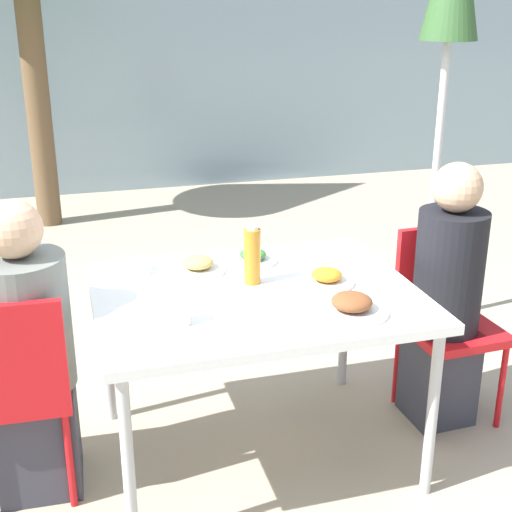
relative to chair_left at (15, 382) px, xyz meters
name	(u,v)px	position (x,y,z in m)	size (l,w,h in m)	color
ground_plane	(256,451)	(0.94, 0.04, -0.52)	(24.00, 24.00, 0.00)	tan
building_facade	(124,33)	(0.94, 4.65, 0.98)	(10.00, 0.20, 3.00)	gray
dining_table	(256,304)	(0.94, 0.04, 0.18)	(1.28, 0.99, 0.76)	white
chair_left	(15,382)	(0.00, 0.00, 0.00)	(0.42, 0.42, 0.88)	red
person_left	(29,360)	(0.05, 0.08, 0.05)	(0.34, 0.34, 1.19)	#383842
chair_right	(444,307)	(1.87, 0.17, 0.00)	(0.42, 0.42, 0.88)	red
person_right	(446,301)	(1.83, 0.08, 0.07)	(0.30, 0.30, 1.22)	#383842
closed_umbrella	(451,5)	(2.27, 1.02, 1.29)	(0.36, 0.36, 2.39)	#333333
plate_0	(326,278)	(1.24, 0.04, 0.27)	(0.23, 0.23, 0.06)	white
plate_1	(198,266)	(0.76, 0.32, 0.27)	(0.24, 0.24, 0.07)	white
plate_2	(352,306)	(1.23, -0.25, 0.27)	(0.28, 0.28, 0.08)	white
plate_3	(253,257)	(1.02, 0.36, 0.26)	(0.21, 0.21, 0.06)	white
bottle	(252,255)	(0.95, 0.13, 0.36)	(0.07, 0.07, 0.25)	#B7751E
drinking_cup	(180,311)	(0.60, -0.17, 0.29)	(0.08, 0.08, 0.10)	white
salad_bowl	(133,268)	(0.49, 0.37, 0.26)	(0.15, 0.15, 0.05)	white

